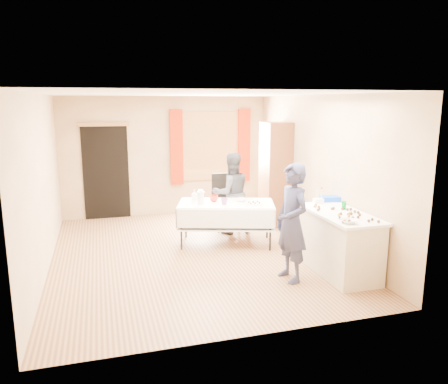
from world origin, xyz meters
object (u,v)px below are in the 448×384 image
object	(u,v)px
chair	(225,213)
girl	(292,223)
counter	(338,243)
woman	(231,193)
party_table	(226,219)
cabinet	(275,174)

from	to	relation	value
chair	girl	xyz separation A→B (m)	(0.19, -2.66, 0.51)
counter	woman	xyz separation A→B (m)	(-0.93, 2.34, 0.32)
woman	girl	bearing A→B (deg)	91.37
party_table	girl	world-z (taller)	girl
cabinet	girl	distance (m)	2.89
chair	woman	size ratio (longest dim) A/B	0.71
woman	party_table	bearing A→B (deg)	63.20
cabinet	counter	distance (m)	2.75
woman	chair	bearing A→B (deg)	-81.93
girl	party_table	bearing A→B (deg)	-174.70
cabinet	party_table	bearing A→B (deg)	-143.90
cabinet	counter	size ratio (longest dim) A/B	1.42
girl	woman	world-z (taller)	girl
party_table	girl	size ratio (longest dim) A/B	1.11
party_table	girl	xyz separation A→B (m)	(0.43, -1.78, 0.39)
counter	party_table	xyz separation A→B (m)	(-1.22, 1.72, -0.01)
cabinet	woman	bearing A→B (deg)	-161.80
cabinet	woman	distance (m)	1.12
cabinet	woman	xyz separation A→B (m)	(-1.03, -0.34, -0.27)
cabinet	party_table	distance (m)	1.74
counter	chair	world-z (taller)	chair
woman	counter	bearing A→B (deg)	109.63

